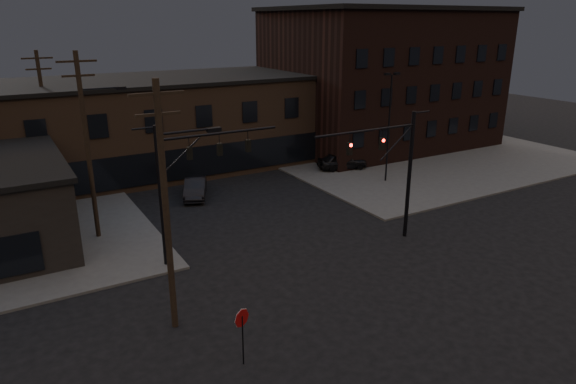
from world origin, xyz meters
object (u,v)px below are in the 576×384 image
object	(u,v)px
stop_sign	(242,324)
parked_car_lot_a	(342,161)
traffic_signal_far	(183,177)
parked_car_lot_b	(416,146)
traffic_signal_near	(396,164)
car_crossing	(195,188)

from	to	relation	value
stop_sign	parked_car_lot_a	xyz separation A→B (m)	(19.93, 20.79, -0.93)
traffic_signal_far	stop_sign	bearing A→B (deg)	-97.32
stop_sign	parked_car_lot_b	size ratio (longest dim) A/B	0.54
stop_sign	parked_car_lot_b	distance (m)	37.63
traffic_signal_near	parked_car_lot_b	size ratio (longest dim) A/B	1.76
traffic_signal_near	parked_car_lot_a	bearing A→B (deg)	65.34
stop_sign	car_crossing	xyz separation A→B (m)	(5.65, 20.45, -1.10)
stop_sign	car_crossing	size ratio (longest dim) A/B	0.55
parked_car_lot_a	parked_car_lot_b	world-z (taller)	parked_car_lot_a
traffic_signal_far	car_crossing	xyz separation A→B (m)	(4.36, 10.47, -4.27)
parked_car_lot_b	car_crossing	xyz separation A→B (m)	(-24.73, -1.73, -0.07)
stop_sign	parked_car_lot_b	xyz separation A→B (m)	(30.37, 22.18, -1.03)
parked_car_lot_b	traffic_signal_near	bearing A→B (deg)	117.62
parked_car_lot_a	parked_car_lot_b	size ratio (longest dim) A/B	0.99
traffic_signal_near	stop_sign	size ratio (longest dim) A/B	3.23
traffic_signal_far	traffic_signal_near	bearing A→B (deg)	-16.17
stop_sign	parked_car_lot_b	world-z (taller)	stop_sign
traffic_signal_near	stop_sign	distance (m)	15.17
stop_sign	parked_car_lot_b	bearing A→B (deg)	36.14
traffic_signal_near	traffic_signal_far	world-z (taller)	same
traffic_signal_near	traffic_signal_far	xyz separation A→B (m)	(-12.07, 3.50, 0.08)
traffic_signal_near	parked_car_lot_a	distance (m)	16.25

